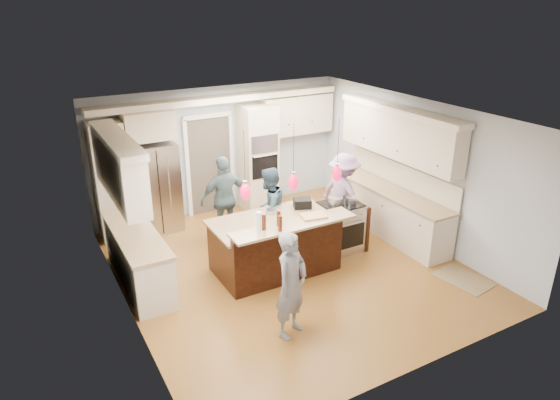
{
  "coord_description": "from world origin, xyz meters",
  "views": [
    {
      "loc": [
        -3.86,
        -6.57,
        4.41
      ],
      "look_at": [
        0.0,
        0.35,
        1.15
      ],
      "focal_mm": 32.0,
      "sensor_mm": 36.0,
      "label": 1
    }
  ],
  "objects_px": {
    "refrigerator": "(155,188)",
    "kitchen_island": "(275,244)",
    "island_range": "(340,227)",
    "person_far_left": "(269,209)",
    "person_bar_end": "(291,285)"
  },
  "relations": [
    {
      "from": "refrigerator",
      "to": "person_far_left",
      "type": "bearing_deg",
      "value": -48.27
    },
    {
      "from": "person_bar_end",
      "to": "kitchen_island",
      "type": "bearing_deg",
      "value": 42.06
    },
    {
      "from": "refrigerator",
      "to": "kitchen_island",
      "type": "relative_size",
      "value": 0.86
    },
    {
      "from": "kitchen_island",
      "to": "island_range",
      "type": "relative_size",
      "value": 2.28
    },
    {
      "from": "island_range",
      "to": "person_far_left",
      "type": "distance_m",
      "value": 1.36
    },
    {
      "from": "refrigerator",
      "to": "island_range",
      "type": "distance_m",
      "value": 3.71
    },
    {
      "from": "refrigerator",
      "to": "person_far_left",
      "type": "xyz_separation_m",
      "value": [
        1.6,
        -1.79,
        -0.12
      ]
    },
    {
      "from": "refrigerator",
      "to": "person_bar_end",
      "type": "height_order",
      "value": "refrigerator"
    },
    {
      "from": "island_range",
      "to": "person_bar_end",
      "type": "bearing_deg",
      "value": -140.06
    },
    {
      "from": "island_range",
      "to": "person_far_left",
      "type": "relative_size",
      "value": 0.59
    },
    {
      "from": "island_range",
      "to": "refrigerator",
      "type": "bearing_deg",
      "value": 137.41
    },
    {
      "from": "person_bar_end",
      "to": "person_far_left",
      "type": "xyz_separation_m",
      "value": [
        0.95,
        2.43,
        0.0
      ]
    },
    {
      "from": "person_far_left",
      "to": "person_bar_end",
      "type": "bearing_deg",
      "value": 43.82
    },
    {
      "from": "kitchen_island",
      "to": "person_bar_end",
      "type": "height_order",
      "value": "person_bar_end"
    },
    {
      "from": "kitchen_island",
      "to": "island_range",
      "type": "bearing_deg",
      "value": 3.08
    }
  ]
}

